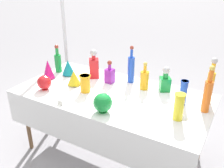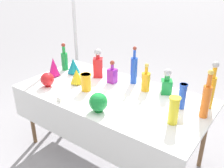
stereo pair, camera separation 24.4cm
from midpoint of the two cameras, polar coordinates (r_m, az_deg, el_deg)
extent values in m
plane|color=gray|center=(2.91, 2.49, -15.53)|extent=(40.00, 40.00, 0.00)
cube|color=white|center=(2.49, 2.81, -2.46)|extent=(1.91, 0.97, 0.03)
cube|color=white|center=(2.25, -4.29, -10.80)|extent=(1.91, 0.01, 0.35)
cylinder|color=brown|center=(2.96, -15.72, -7.12)|extent=(0.04, 0.04, 0.73)
cylinder|color=brown|center=(3.40, -5.81, -1.72)|extent=(0.04, 0.04, 0.73)
cylinder|color=brown|center=(2.74, 22.79, -11.25)|extent=(0.04, 0.04, 0.73)
cylinder|color=blue|center=(2.67, 7.64, 2.97)|extent=(0.07, 0.07, 0.28)
cylinder|color=blue|center=(2.60, 7.88, 6.80)|extent=(0.03, 0.03, 0.09)
sphere|color=maroon|center=(2.58, 7.95, 8.02)|extent=(0.04, 0.04, 0.04)
cylinder|color=orange|center=(2.38, 24.36, -1.92)|extent=(0.07, 0.07, 0.29)
cylinder|color=orange|center=(2.30, 25.22, 2.43)|extent=(0.04, 0.04, 0.10)
sphere|color=#B2B2B7|center=(2.28, 25.53, 3.96)|extent=(0.06, 0.06, 0.06)
cylinder|color=orange|center=(2.22, 23.59, -3.83)|extent=(0.07, 0.07, 0.28)
cylinder|color=orange|center=(2.14, 24.48, 0.72)|extent=(0.04, 0.04, 0.11)
sphere|color=gold|center=(2.12, 24.79, 2.35)|extent=(0.05, 0.05, 0.05)
cylinder|color=orange|center=(2.54, 10.45, 0.41)|extent=(0.09, 0.09, 0.19)
cylinder|color=orange|center=(2.49, 10.68, 3.11)|extent=(0.03, 0.03, 0.07)
sphere|color=gold|center=(2.47, 10.77, 4.14)|extent=(0.04, 0.04, 0.04)
cylinder|color=#198C38|center=(3.05, -8.53, 5.07)|extent=(0.08, 0.08, 0.21)
cylinder|color=#198C38|center=(3.00, -8.71, 7.70)|extent=(0.04, 0.04, 0.09)
sphere|color=maroon|center=(2.99, -8.78, 8.76)|extent=(0.05, 0.05, 0.05)
cube|color=#198C38|center=(2.54, 15.02, -0.68)|extent=(0.14, 0.14, 0.14)
cylinder|color=#198C38|center=(2.49, 15.28, 1.38)|extent=(0.05, 0.05, 0.06)
sphere|color=#B2B2B7|center=(2.47, 15.41, 2.46)|extent=(0.07, 0.07, 0.07)
cube|color=purple|center=(2.68, 2.67, 1.81)|extent=(0.09, 0.09, 0.15)
cylinder|color=purple|center=(2.64, 2.72, 3.93)|extent=(0.03, 0.03, 0.06)
sphere|color=maroon|center=(2.62, 2.74, 4.83)|extent=(0.05, 0.05, 0.05)
cube|color=red|center=(2.81, -0.72, 3.70)|extent=(0.14, 0.14, 0.22)
cylinder|color=red|center=(2.76, -0.73, 6.30)|extent=(0.04, 0.04, 0.05)
sphere|color=#B2B2B7|center=(2.75, -0.74, 7.25)|extent=(0.08, 0.08, 0.08)
cylinder|color=orange|center=(2.50, -3.21, 0.32)|extent=(0.10, 0.10, 0.18)
cylinder|color=orange|center=(2.47, -3.25, 2.04)|extent=(0.12, 0.12, 0.01)
cylinder|color=blue|center=(2.30, 18.75, -2.74)|extent=(0.06, 0.06, 0.23)
cylinder|color=blue|center=(2.25, 19.13, -0.24)|extent=(0.07, 0.07, 0.01)
cylinder|color=yellow|center=(2.06, 17.27, -5.90)|extent=(0.08, 0.08, 0.23)
cylinder|color=yellow|center=(2.01, 17.67, -3.19)|extent=(0.09, 0.09, 0.01)
cylinder|color=teal|center=(2.96, -6.38, 2.54)|extent=(0.07, 0.07, 0.01)
cone|color=teal|center=(2.93, -6.46, 4.18)|extent=(0.14, 0.14, 0.17)
cylinder|color=yellow|center=(2.70, -5.44, 0.23)|extent=(0.08, 0.08, 0.01)
cone|color=yellow|center=(2.67, -5.51, 1.79)|extent=(0.14, 0.14, 0.15)
cylinder|color=#C61972|center=(2.92, -10.70, 1.93)|extent=(0.07, 0.07, 0.01)
cone|color=#C61972|center=(2.88, -10.87, 3.91)|extent=(0.13, 0.13, 0.21)
cylinder|color=#198C38|center=(2.18, 0.11, -6.21)|extent=(0.07, 0.07, 0.01)
sphere|color=#198C38|center=(2.14, 0.11, -4.23)|extent=(0.17, 0.17, 0.17)
cylinder|color=red|center=(2.68, -11.89, -0.47)|extent=(0.06, 0.06, 0.01)
sphere|color=red|center=(2.65, -12.04, 1.00)|extent=(0.14, 0.14, 0.14)
cube|color=white|center=(2.34, -9.19, -3.70)|extent=(0.06, 0.02, 0.04)
cube|color=tan|center=(3.64, 12.80, -4.57)|extent=(0.40, 0.42, 0.26)
cube|color=tan|center=(3.66, 13.85, -1.46)|extent=(0.35, 0.08, 0.09)
cylinder|color=silver|center=(3.54, -6.73, 16.81)|extent=(0.04, 0.04, 2.78)
cylinder|color=#333338|center=(3.98, -5.74, -3.12)|extent=(0.18, 0.18, 0.04)
camera|label=1|loc=(0.12, -87.14, 1.35)|focal=40.00mm
camera|label=2|loc=(0.12, 92.86, -1.35)|focal=40.00mm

